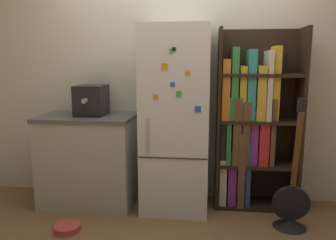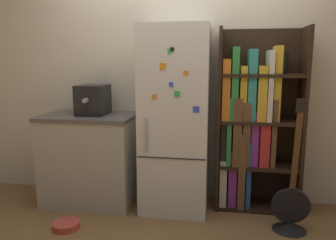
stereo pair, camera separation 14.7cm
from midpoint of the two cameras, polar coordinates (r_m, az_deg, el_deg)
ground_plane at (r=3.25m, az=-0.34°, el=-15.91°), size 16.00×16.00×0.00m
wall_back at (r=3.39m, az=0.60°, el=8.00°), size 8.00×0.05×2.60m
refrigerator at (r=3.12m, az=-0.01°, el=-0.01°), size 0.63×0.61×1.75m
bookshelf at (r=3.26m, az=12.77°, el=-0.70°), size 0.79×0.36×1.73m
kitchen_counter at (r=3.43m, az=-14.79°, el=-6.67°), size 0.92×0.60×0.91m
espresso_machine at (r=3.32m, az=-14.42°, el=3.35°), size 0.28×0.38×0.29m
guitar at (r=3.09m, az=19.27°, el=-14.44°), size 0.32×0.29×1.15m
pet_bowl at (r=3.08m, az=-18.50°, el=-17.29°), size 0.23×0.23×0.06m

